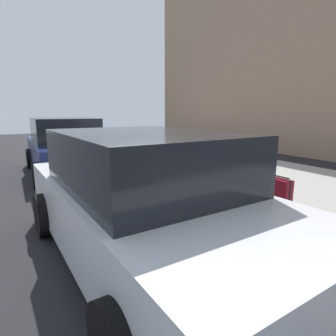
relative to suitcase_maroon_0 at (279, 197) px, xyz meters
The scene contains 15 objects.
ground_plane 4.01m from the suitcase_maroon_0, ahead, with size 40.00×40.00×0.00m, color black.
sidewalk_curb 4.43m from the suitcase_maroon_0, 26.48° to the right, with size 18.00×5.00×0.14m, color #9E9B93.
suitcase_maroon_0 is the anchor object (origin of this frame).
suitcase_red_1 0.54m from the suitcase_maroon_0, ahead, with size 0.50×0.28×0.97m.
suitcase_silver_2 1.12m from the suitcase_maroon_0, ahead, with size 0.46×0.22×0.92m.
suitcase_olive_3 1.69m from the suitcase_maroon_0, ahead, with size 0.49×0.29×0.93m.
suitcase_teal_4 2.26m from the suitcase_maroon_0, ahead, with size 0.49×0.27×0.85m.
suitcase_black_5 2.85m from the suitcase_maroon_0, ahead, with size 0.50×0.21×0.74m.
suitcase_navy_6 3.41m from the suitcase_maroon_0, ahead, with size 0.41×0.19×0.69m.
suitcase_maroon_7 3.91m from the suitcase_maroon_0, ahead, with size 0.40×0.28×0.68m.
suitcase_red_8 4.40m from the suitcase_maroon_0, ahead, with size 0.41×0.28×0.91m.
fire_hydrant 5.21m from the suitcase_maroon_0, ahead, with size 0.39×0.21×0.73m.
bollard_post 5.98m from the suitcase_maroon_0, ahead, with size 0.14×0.14×0.70m, color brown.
parked_car_white_0 2.39m from the suitcase_maroon_0, 88.89° to the left, with size 4.61×2.31×1.59m.
parked_car_navy_1 6.19m from the suitcase_maroon_0, 22.60° to the left, with size 4.67×2.02×1.65m.
Camera 1 is at (-6.85, 3.17, 1.81)m, focal length 29.64 mm.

